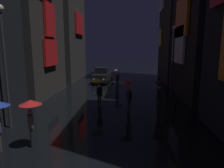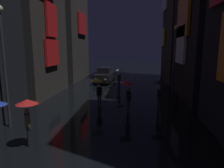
{
  "view_description": "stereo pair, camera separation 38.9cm",
  "coord_description": "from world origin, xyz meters",
  "views": [
    {
      "loc": [
        1.2,
        -4.46,
        4.2
      ],
      "look_at": [
        0.0,
        9.72,
        1.62
      ],
      "focal_mm": 32.0,
      "sensor_mm": 36.0,
      "label": 1
    },
    {
      "loc": [
        1.59,
        -4.42,
        4.2
      ],
      "look_at": [
        0.0,
        9.72,
        1.62
      ],
      "focal_mm": 32.0,
      "sensor_mm": 36.0,
      "label": 2
    }
  ],
  "objects": [
    {
      "name": "pedestrian_foreground_left_red",
      "position": [
        -2.82,
        3.11,
        1.67
      ],
      "size": [
        0.9,
        0.9,
        2.12
      ],
      "color": "black",
      "rests_on": "ground"
    },
    {
      "name": "streetlamp_left_near",
      "position": [
        -5.0,
        5.08,
        3.85
      ],
      "size": [
        0.36,
        0.36,
        6.25
      ],
      "color": "#2D2D33",
      "rests_on": "ground"
    },
    {
      "name": "car_distant",
      "position": [
        -1.96,
        19.12,
        0.93
      ],
      "size": [
        2.45,
        4.24,
        1.92
      ],
      "color": "black",
      "rests_on": "ground"
    },
    {
      "name": "building_right_mid",
      "position": [
        7.47,
        12.98,
        7.5
      ],
      "size": [
        4.25,
        7.98,
        15.0
      ],
      "color": "black",
      "rests_on": "ground"
    },
    {
      "name": "pedestrian_foreground_right_red",
      "position": [
        1.15,
        8.23,
        1.67
      ],
      "size": [
        0.9,
        0.9,
        2.12
      ],
      "color": "#2D2D38",
      "rests_on": "ground"
    },
    {
      "name": "pedestrian_near_crossing_yellow",
      "position": [
        -0.93,
        9.12,
        1.67
      ],
      "size": [
        0.9,
        0.9,
        2.12
      ],
      "color": "#38332D",
      "rests_on": "ground"
    },
    {
      "name": "streetlamp_right_far",
      "position": [
        5.0,
        13.28,
        3.75
      ],
      "size": [
        0.36,
        0.36,
        6.07
      ],
      "color": "#2D2D33",
      "rests_on": "ground"
    },
    {
      "name": "pedestrian_far_right_clear",
      "position": [
        0.12,
        15.95,
        1.67
      ],
      "size": [
        0.9,
        0.9,
        2.12
      ],
      "color": "#2D2D38",
      "rests_on": "ground"
    },
    {
      "name": "bicycle_parked_at_storefront",
      "position": [
        4.6,
        9.79,
        0.39
      ],
      "size": [
        0.58,
        1.76,
        0.96
      ],
      "color": "black",
      "rests_on": "ground"
    },
    {
      "name": "building_left_mid",
      "position": [
        -7.48,
        12.56,
        6.31
      ],
      "size": [
        4.25,
        7.13,
        12.62
      ],
      "color": "#33302D",
      "rests_on": "ground"
    },
    {
      "name": "pedestrian_midstreet_left_black",
      "position": [
        3.28,
        8.8,
        1.67
      ],
      "size": [
        0.9,
        0.9,
        2.12
      ],
      "color": "#38332D",
      "rests_on": "ground"
    },
    {
      "name": "building_left_far",
      "position": [
        -7.49,
        22.07,
        10.22
      ],
      "size": [
        4.25,
        8.14,
        20.44
      ],
      "color": "#33302D",
      "rests_on": "ground"
    }
  ]
}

